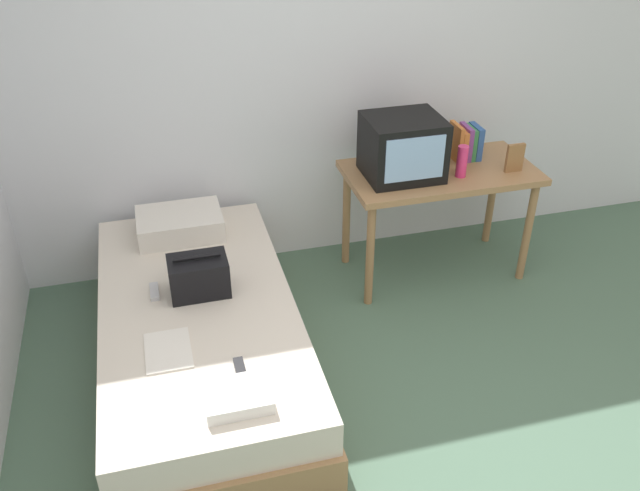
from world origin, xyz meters
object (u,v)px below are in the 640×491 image
(magazine, at_px, (168,350))
(water_bottle, at_px, (462,161))
(pillow, at_px, (180,224))
(folded_towel, at_px, (238,397))
(book_row, at_px, (465,142))
(picture_frame, at_px, (515,158))
(remote_silver, at_px, (154,292))
(tv, at_px, (403,147))
(desk, at_px, (440,183))
(handbag, at_px, (199,276))
(bed, at_px, (201,339))
(remote_dark, at_px, (240,370))

(magazine, bearing_deg, water_bottle, 24.23)
(pillow, xyz_separation_m, magazine, (-0.16, -1.04, -0.06))
(folded_towel, bearing_deg, book_row, 40.77)
(book_row, distance_m, picture_frame, 0.32)
(picture_frame, distance_m, pillow, 2.03)
(magazine, distance_m, remote_silver, 0.48)
(tv, relative_size, picture_frame, 2.49)
(desk, height_order, book_row, book_row)
(remote_silver, bearing_deg, tv, 16.58)
(water_bottle, bearing_deg, book_row, 60.44)
(magazine, xyz_separation_m, remote_silver, (-0.03, 0.47, 0.01))
(water_bottle, distance_m, picture_frame, 0.34)
(handbag, distance_m, remote_silver, 0.25)
(pillow, relative_size, magazine, 1.68)
(bed, height_order, folded_towel, folded_towel)
(book_row, distance_m, pillow, 1.82)
(pillow, bearing_deg, remote_silver, -108.32)
(bed, bearing_deg, water_bottle, 16.54)
(water_bottle, distance_m, handbag, 1.68)
(water_bottle, xyz_separation_m, handbag, (-1.62, -0.39, -0.27))
(pillow, relative_size, remote_dark, 3.13)
(tv, height_order, magazine, tv)
(water_bottle, relative_size, picture_frame, 1.09)
(remote_silver, bearing_deg, handbag, -11.97)
(book_row, height_order, picture_frame, book_row)
(desk, distance_m, book_row, 0.31)
(tv, relative_size, water_bottle, 2.28)
(remote_silver, bearing_deg, folded_towel, -71.60)
(bed, distance_m, remote_dark, 0.62)
(pillow, height_order, handbag, handbag)
(desk, xyz_separation_m, pillow, (-1.58, 0.11, -0.11))
(bed, xyz_separation_m, water_bottle, (1.65, 0.49, 0.60))
(tv, height_order, water_bottle, tv)
(book_row, height_order, handbag, book_row)
(handbag, bearing_deg, water_bottle, 13.62)
(water_bottle, height_order, magazine, water_bottle)
(pillow, distance_m, magazine, 1.05)
(tv, xyz_separation_m, water_bottle, (0.34, -0.11, -0.08))
(magazine, height_order, remote_silver, remote_silver)
(water_bottle, bearing_deg, magazine, -155.77)
(desk, distance_m, remote_silver, 1.84)
(bed, bearing_deg, pillow, 91.06)
(remote_silver, relative_size, folded_towel, 0.51)
(remote_dark, bearing_deg, desk, 38.74)
(picture_frame, distance_m, remote_dark, 2.14)
(water_bottle, height_order, remote_silver, water_bottle)
(picture_frame, distance_m, handbag, 2.00)
(water_bottle, distance_m, book_row, 0.27)
(folded_towel, bearing_deg, water_bottle, 38.18)
(bed, height_order, remote_dark, remote_dark)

